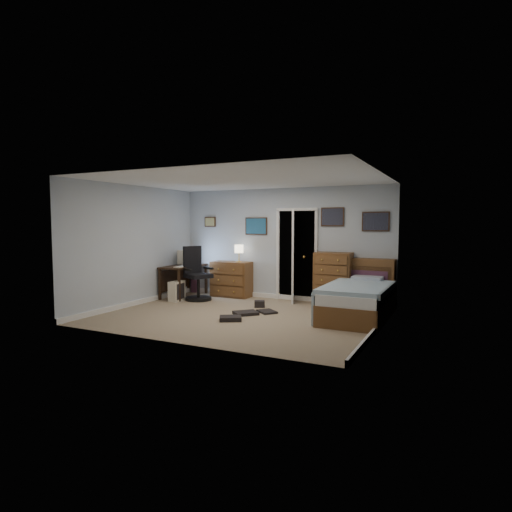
{
  "coord_description": "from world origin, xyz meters",
  "views": [
    {
      "loc": [
        3.69,
        -6.9,
        1.71
      ],
      "look_at": [
        0.17,
        0.3,
        1.1
      ],
      "focal_mm": 30.0,
      "sensor_mm": 36.0,
      "label": 1
    }
  ],
  "objects_px": {
    "tall_dresser": "(333,279)",
    "bed": "(358,301)",
    "computer_desk": "(181,272)",
    "low_dresser": "(232,279)",
    "office_chair": "(197,279)"
  },
  "relations": [
    {
      "from": "tall_dresser",
      "to": "bed",
      "type": "height_order",
      "value": "tall_dresser"
    },
    {
      "from": "computer_desk",
      "to": "tall_dresser",
      "type": "distance_m",
      "value": 3.57
    },
    {
      "from": "tall_dresser",
      "to": "bed",
      "type": "xyz_separation_m",
      "value": [
        0.74,
        -0.99,
        -0.24
      ]
    },
    {
      "from": "low_dresser",
      "to": "tall_dresser",
      "type": "relative_size",
      "value": 0.83
    },
    {
      "from": "computer_desk",
      "to": "low_dresser",
      "type": "bearing_deg",
      "value": 21.04
    },
    {
      "from": "low_dresser",
      "to": "tall_dresser",
      "type": "bearing_deg",
      "value": -1.06
    },
    {
      "from": "office_chair",
      "to": "tall_dresser",
      "type": "height_order",
      "value": "office_chair"
    },
    {
      "from": "computer_desk",
      "to": "low_dresser",
      "type": "xyz_separation_m",
      "value": [
        1.09,
        0.49,
        -0.15
      ]
    },
    {
      "from": "office_chair",
      "to": "tall_dresser",
      "type": "bearing_deg",
      "value": 38.06
    },
    {
      "from": "computer_desk",
      "to": "office_chair",
      "type": "distance_m",
      "value": 0.65
    },
    {
      "from": "bed",
      "to": "low_dresser",
      "type": "bearing_deg",
      "value": 162.01
    },
    {
      "from": "computer_desk",
      "to": "low_dresser",
      "type": "distance_m",
      "value": 1.21
    },
    {
      "from": "low_dresser",
      "to": "office_chair",
      "type": "bearing_deg",
      "value": -124.63
    },
    {
      "from": "office_chair",
      "to": "bed",
      "type": "xyz_separation_m",
      "value": [
        3.67,
        -0.29,
        -0.14
      ]
    },
    {
      "from": "computer_desk",
      "to": "office_chair",
      "type": "height_order",
      "value": "office_chair"
    }
  ]
}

